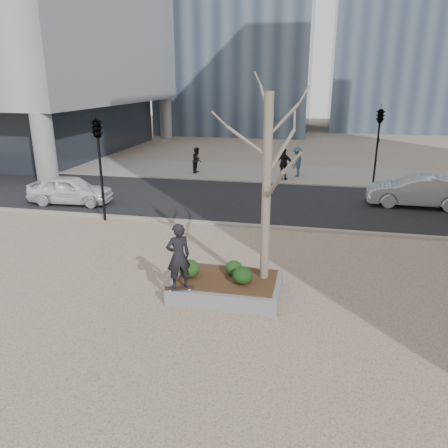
% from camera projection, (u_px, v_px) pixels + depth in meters
% --- Properties ---
extents(ground, '(120.00, 120.00, 0.00)m').
position_uv_depth(ground, '(193.00, 291.00, 12.52)').
color(ground, tan).
rests_on(ground, ground).
extents(street, '(60.00, 8.00, 0.02)m').
position_uv_depth(street, '(247.00, 200.00, 21.81)').
color(street, black).
rests_on(street, ground).
extents(far_sidewalk, '(60.00, 6.00, 0.02)m').
position_uv_depth(far_sidewalk, '(264.00, 173.00, 28.31)').
color(far_sidewalk, gray).
rests_on(far_sidewalk, ground).
extents(planter, '(3.00, 2.00, 0.45)m').
position_uv_depth(planter, '(227.00, 287.00, 12.26)').
color(planter, gray).
rests_on(planter, ground).
extents(planter_mulch, '(2.70, 1.70, 0.04)m').
position_uv_depth(planter_mulch, '(227.00, 279.00, 12.18)').
color(planter_mulch, '#382314').
rests_on(planter_mulch, planter).
extents(sycamore_tree, '(2.80, 2.80, 6.60)m').
position_uv_depth(sycamore_tree, '(267.00, 160.00, 11.22)').
color(sycamore_tree, gray).
rests_on(sycamore_tree, planter_mulch).
extents(shrub_left, '(0.60, 0.60, 0.51)m').
position_uv_depth(shrub_left, '(189.00, 268.00, 12.18)').
color(shrub_left, '#153B12').
rests_on(shrub_left, planter_mulch).
extents(shrub_middle, '(0.48, 0.48, 0.41)m').
position_uv_depth(shrub_middle, '(234.00, 268.00, 12.33)').
color(shrub_middle, '#1A3711').
rests_on(shrub_middle, planter_mulch).
extents(shrub_right, '(0.56, 0.56, 0.47)m').
position_uv_depth(shrub_right, '(242.00, 275.00, 11.79)').
color(shrub_right, black).
rests_on(shrub_right, planter_mulch).
extents(skateboard, '(0.80, 0.44, 0.08)m').
position_uv_depth(skateboard, '(180.00, 289.00, 11.57)').
color(skateboard, black).
rests_on(skateboard, planter).
extents(skateboarder, '(0.78, 0.72, 1.78)m').
position_uv_depth(skateboarder, '(178.00, 256.00, 11.28)').
color(skateboarder, black).
rests_on(skateboarder, skateboard).
extents(police_car, '(4.12, 1.93, 1.36)m').
position_uv_depth(police_car, '(70.00, 190.00, 21.05)').
color(police_car, white).
rests_on(police_car, street).
extents(car_silver, '(4.53, 1.73, 1.47)m').
position_uv_depth(car_silver, '(417.00, 191.00, 20.57)').
color(car_silver, '#9EA1A6').
rests_on(car_silver, street).
extents(pedestrian_a, '(0.66, 0.83, 1.63)m').
position_uv_depth(pedestrian_a, '(197.00, 160.00, 27.96)').
color(pedestrian_a, black).
rests_on(pedestrian_a, far_sidewalk).
extents(pedestrian_b, '(0.94, 1.30, 1.81)m').
position_uv_depth(pedestrian_b, '(297.00, 162.00, 26.86)').
color(pedestrian_b, '#385565').
rests_on(pedestrian_b, far_sidewalk).
extents(pedestrian_c, '(1.18, 0.72, 1.87)m').
position_uv_depth(pedestrian_c, '(284.00, 164.00, 25.97)').
color(pedestrian_c, black).
rests_on(pedestrian_c, far_sidewalk).
extents(traffic_light_near, '(0.60, 2.48, 4.50)m').
position_uv_depth(traffic_light_near, '(101.00, 168.00, 18.09)').
color(traffic_light_near, black).
rests_on(traffic_light_near, ground).
extents(traffic_light_far, '(0.60, 2.48, 4.50)m').
position_uv_depth(traffic_light_far, '(377.00, 146.00, 24.10)').
color(traffic_light_far, black).
rests_on(traffic_light_far, ground).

